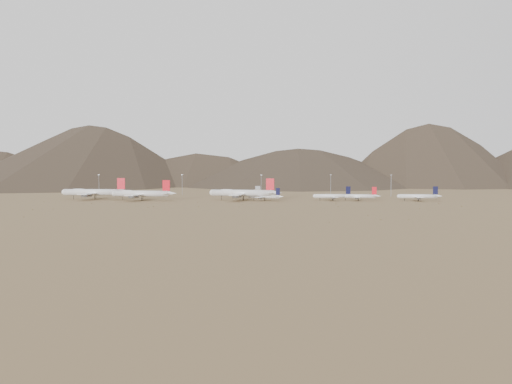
# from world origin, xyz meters

# --- Properties ---
(ground) EXTENTS (3000.00, 3000.00, 0.00)m
(ground) POSITION_xyz_m (0.00, 0.00, 0.00)
(ground) COLOR olive
(ground) RESTS_ON ground
(mountain_ridge) EXTENTS (4400.00, 1000.00, 300.00)m
(mountain_ridge) POSITION_xyz_m (0.00, 900.00, 150.00)
(mountain_ridge) COLOR #493A2C
(mountain_ridge) RESTS_ON ground
(widebody_west) EXTENTS (76.08, 58.20, 22.59)m
(widebody_west) POSITION_xyz_m (-138.00, 38.95, 7.79)
(widebody_west) COLOR white
(widebody_west) RESTS_ON ground
(widebody_centre) EXTENTS (70.34, 54.50, 20.93)m
(widebody_centre) POSITION_xyz_m (-83.00, 24.81, 7.22)
(widebody_centre) COLOR white
(widebody_centre) RESTS_ON ground
(widebody_east) EXTENTS (75.65, 58.86, 22.57)m
(widebody_east) POSITION_xyz_m (19.76, 33.40, 7.78)
(widebody_east) COLOR white
(widebody_east) RESTS_ON ground
(narrowbody_a) EXTENTS (37.80, 28.33, 13.12)m
(narrowbody_a) POSITION_xyz_m (42.90, 31.37, 4.26)
(narrowbody_a) COLOR white
(narrowbody_a) RESTS_ON ground
(narrowbody_b) EXTENTS (43.25, 31.52, 14.36)m
(narrowbody_b) POSITION_xyz_m (112.34, 38.16, 4.66)
(narrowbody_b) COLOR white
(narrowbody_b) RESTS_ON ground
(narrowbody_c) EXTENTS (42.50, 30.83, 14.06)m
(narrowbody_c) POSITION_xyz_m (138.18, 38.26, 4.56)
(narrowbody_c) COLOR white
(narrowbody_c) RESTS_ON ground
(narrowbody_d) EXTENTS (44.75, 32.03, 14.76)m
(narrowbody_d) POSITION_xyz_m (197.57, 36.18, 4.79)
(narrowbody_d) COLOR white
(narrowbody_d) RESTS_ON ground
(control_tower) EXTENTS (8.00, 8.00, 12.00)m
(control_tower) POSITION_xyz_m (30.00, 120.00, 5.32)
(control_tower) COLOR gray
(control_tower) RESTS_ON ground
(mast_far_west) EXTENTS (2.00, 0.60, 25.70)m
(mast_far_west) POSITION_xyz_m (-164.02, 117.84, 14.20)
(mast_far_west) COLOR gray
(mast_far_west) RESTS_ON ground
(mast_west) EXTENTS (2.00, 0.60, 25.70)m
(mast_west) POSITION_xyz_m (-65.03, 134.61, 14.20)
(mast_west) COLOR gray
(mast_west) RESTS_ON ground
(mast_centre) EXTENTS (2.00, 0.60, 25.70)m
(mast_centre) POSITION_xyz_m (34.73, 104.81, 14.20)
(mast_centre) COLOR gray
(mast_centre) RESTS_ON ground
(mast_east) EXTENTS (2.00, 0.60, 25.70)m
(mast_east) POSITION_xyz_m (118.24, 145.94, 14.20)
(mast_east) COLOR gray
(mast_east) RESTS_ON ground
(mast_far_east) EXTENTS (2.00, 0.60, 25.70)m
(mast_far_east) POSITION_xyz_m (187.03, 122.90, 14.20)
(mast_far_east) COLOR gray
(mast_far_east) RESTS_ON ground
(desert_scrub) EXTENTS (434.63, 176.91, 0.88)m
(desert_scrub) POSITION_xyz_m (1.99, -78.26, 0.31)
(desert_scrub) COLOR olive
(desert_scrub) RESTS_ON ground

